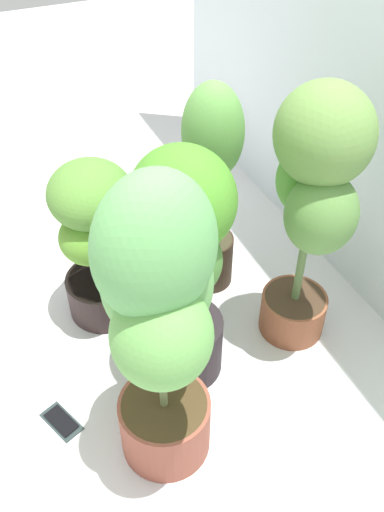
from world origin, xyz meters
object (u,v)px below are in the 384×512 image
at_px(potted_plant_back_center, 314,195).
at_px(floor_fan, 153,193).
at_px(potted_plant_back_left, 211,174).
at_px(potted_plant_front_left, 96,232).
at_px(potted_plant_front_right, 159,313).
at_px(potted_plant_center, 181,253).
at_px(cell_phone, 61,421).

distance_m(potted_plant_back_center, floor_fan, 0.83).
bearing_deg(potted_plant_back_center, potted_plant_back_left, -157.53).
bearing_deg(potted_plant_back_center, potted_plant_front_left, -123.08).
bearing_deg(potted_plant_front_left, potted_plant_back_left, 89.52).
distance_m(potted_plant_back_left, potted_plant_front_right, 0.75).
bearing_deg(potted_plant_back_left, potted_plant_center, -36.47).
height_order(potted_plant_back_center, potted_plant_center, potted_plant_back_center).
bearing_deg(potted_plant_center, potted_plant_front_left, -156.49).
xyz_separation_m(potted_plant_back_left, potted_plant_back_center, (0.38, 0.16, 0.11)).
xyz_separation_m(potted_plant_back_left, potted_plant_center, (0.37, -0.27, 0.02)).
distance_m(potted_plant_center, floor_fan, 0.76).
relative_size(potted_plant_back_left, potted_plant_center, 0.99).
relative_size(potted_plant_back_left, potted_plant_front_left, 1.32).
relative_size(potted_plant_front_right, potted_plant_front_left, 1.54).
bearing_deg(floor_fan, potted_plant_center, 52.39).
xyz_separation_m(potted_plant_front_left, floor_fan, (-0.32, 0.33, -0.13)).
relative_size(potted_plant_back_left, floor_fan, 2.32).
distance_m(cell_phone, floor_fan, 0.99).
height_order(potted_plant_back_center, floor_fan, potted_plant_back_center).
bearing_deg(floor_fan, potted_plant_back_left, 84.24).
xyz_separation_m(potted_plant_front_left, cell_phone, (0.43, -0.28, -0.36)).
bearing_deg(floor_fan, cell_phone, 26.52).
relative_size(potted_plant_center, cell_phone, 5.29).
xyz_separation_m(potted_plant_back_center, potted_plant_center, (-0.01, -0.43, -0.09)).
distance_m(potted_plant_front_left, floor_fan, 0.47).
height_order(potted_plant_center, floor_fan, potted_plant_center).
height_order(potted_plant_front_right, cell_phone, potted_plant_front_right).
relative_size(potted_plant_front_right, potted_plant_center, 1.15).
relative_size(potted_plant_front_right, cell_phone, 6.09).
distance_m(potted_plant_back_left, cell_phone, 0.96).
relative_size(potted_plant_center, potted_plant_front_left, 1.34).
height_order(potted_plant_center, cell_phone, potted_plant_center).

